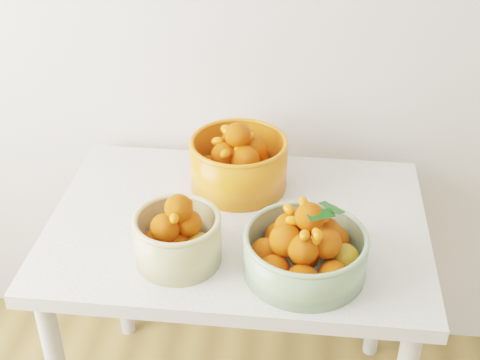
% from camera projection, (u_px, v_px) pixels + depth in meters
% --- Properties ---
extents(table, '(1.00, 0.70, 0.75)m').
position_uv_depth(table, '(238.00, 249.00, 1.83)').
color(table, silver).
rests_on(table, ground).
extents(bowl_cream, '(0.25, 0.25, 0.18)m').
position_uv_depth(bowl_cream, '(177.00, 236.00, 1.60)').
color(bowl_cream, tan).
rests_on(bowl_cream, table).
extents(bowl_green, '(0.37, 0.37, 0.19)m').
position_uv_depth(bowl_green, '(305.00, 250.00, 1.57)').
color(bowl_green, '#81A576').
rests_on(bowl_green, table).
extents(bowl_orange, '(0.31, 0.31, 0.20)m').
position_uv_depth(bowl_orange, '(239.00, 162.00, 1.88)').
color(bowl_orange, orange).
rests_on(bowl_orange, table).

